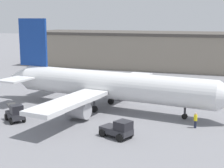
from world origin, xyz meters
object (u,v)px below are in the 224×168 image
Objects in this scene: airplane at (106,85)px; baggage_tug at (118,129)px; belt_loader_truck at (15,113)px; ground_crew_worker at (195,120)px.

baggage_tug is (5.31, -10.75, -2.45)m from airplane.
belt_loader_truck is (-13.64, 1.36, 0.11)m from baggage_tug.
baggage_tug is at bearing 32.33° from belt_loader_truck.
airplane is 10.75× the size of belt_loader_truck.
airplane is at bearing 4.34° from ground_crew_worker.
ground_crew_worker is at bearing -12.42° from airplane.
ground_crew_worker is at bearing 60.89° from baggage_tug.
airplane reaches higher than baggage_tug.
airplane is 9.29× the size of baggage_tug.
baggage_tug is at bearing -55.49° from airplane.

